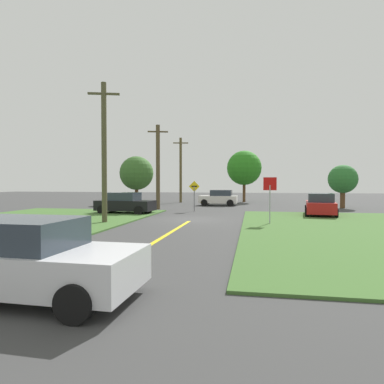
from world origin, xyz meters
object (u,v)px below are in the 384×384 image
object	(u,v)px
direction_sign	(194,192)
utility_pole_far	(181,169)
oak_tree_left	(343,179)
oak_tree_right	(136,173)
car_behind_on_main_road	(32,258)
stop_sign	(270,191)
utility_pole_mid	(158,166)
pine_tree_center	(244,168)
parked_car_near_building	(125,203)
car_approaching_junction	(219,198)
car_on_crossroad	(320,205)
utility_pole_near	(104,151)

from	to	relation	value
direction_sign	utility_pole_far	bearing A→B (deg)	107.28
oak_tree_left	oak_tree_right	distance (m)	21.36
car_behind_on_main_road	stop_sign	bearing A→B (deg)	69.17
car_behind_on_main_road	oak_tree_right	bearing A→B (deg)	107.43
utility_pole_mid	pine_tree_center	world-z (taller)	utility_pole_mid
parked_car_near_building	car_behind_on_main_road	size ratio (longest dim) A/B	1.05
utility_pole_far	car_approaching_junction	bearing A→B (deg)	-42.51
utility_pole_mid	car_on_crossroad	bearing A→B (deg)	-16.14
car_on_crossroad	utility_pole_near	distance (m)	15.24
utility_pole_mid	parked_car_near_building	bearing A→B (deg)	-105.95
stop_sign	utility_pole_far	distance (m)	22.24
utility_pole_near	pine_tree_center	xyz separation A→B (m)	(7.48, 23.33, 0.01)
car_on_crossroad	oak_tree_left	distance (m)	9.11
car_approaching_junction	utility_pole_near	size ratio (longest dim) A/B	0.49
oak_tree_left	utility_pole_mid	bearing A→B (deg)	-165.14
utility_pole_near	utility_pole_far	xyz separation A→B (m)	(-0.03, 21.08, -0.18)
stop_sign	utility_pole_mid	size ratio (longest dim) A/B	0.36
stop_sign	utility_pole_far	world-z (taller)	utility_pole_far
utility_pole_far	direction_sign	world-z (taller)	utility_pole_far
stop_sign	oak_tree_left	bearing A→B (deg)	-115.84
stop_sign	car_approaching_junction	world-z (taller)	stop_sign
oak_tree_left	pine_tree_center	size ratio (longest dim) A/B	0.64
stop_sign	car_on_crossroad	world-z (taller)	stop_sign
utility_pole_near	direction_sign	bearing A→B (deg)	67.39
direction_sign	oak_tree_left	bearing A→B (deg)	24.58
utility_pole_far	utility_pole_near	bearing A→B (deg)	-89.93
pine_tree_center	car_behind_on_main_road	bearing A→B (deg)	-95.60
oak_tree_right	oak_tree_left	bearing A→B (deg)	-7.47
parked_car_near_building	utility_pole_near	xyz separation A→B (m)	(1.13, -5.94, 3.38)
stop_sign	parked_car_near_building	bearing A→B (deg)	-22.70
car_on_crossroad	oak_tree_left	bearing A→B (deg)	-15.32
utility_pole_near	oak_tree_left	xyz separation A→B (m)	(16.77, 14.94, -1.50)
utility_pole_mid	utility_pole_far	bearing A→B (deg)	91.14
car_on_crossroad	oak_tree_right	xyz separation A→B (m)	(-17.63, 10.95, 2.65)
parked_car_near_building	pine_tree_center	size ratio (longest dim) A/B	0.71
oak_tree_left	direction_sign	bearing A→B (deg)	-155.42
stop_sign	utility_pole_near	size ratio (longest dim) A/B	0.33
car_approaching_junction	utility_pole_far	xyz separation A→B (m)	(-5.09, 4.66, 3.20)
car_on_crossroad	car_approaching_junction	size ratio (longest dim) A/B	1.12
car_behind_on_main_road	direction_sign	size ratio (longest dim) A/B	1.70
utility_pole_mid	oak_tree_right	xyz separation A→B (m)	(-4.58, 7.18, -0.38)
parked_car_near_building	direction_sign	bearing A→B (deg)	36.55
car_on_crossroad	car_behind_on_main_road	size ratio (longest dim) A/B	1.03
car_on_crossroad	oak_tree_right	bearing A→B (deg)	66.23
car_on_crossroad	utility_pole_near	bearing A→B (deg)	125.16
utility_pole_mid	oak_tree_right	bearing A→B (deg)	122.54
utility_pole_near	utility_pole_far	distance (m)	21.08
stop_sign	pine_tree_center	distance (m)	22.46
utility_pole_near	oak_tree_right	distance (m)	18.27
pine_tree_center	utility_pole_far	bearing A→B (deg)	-163.33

